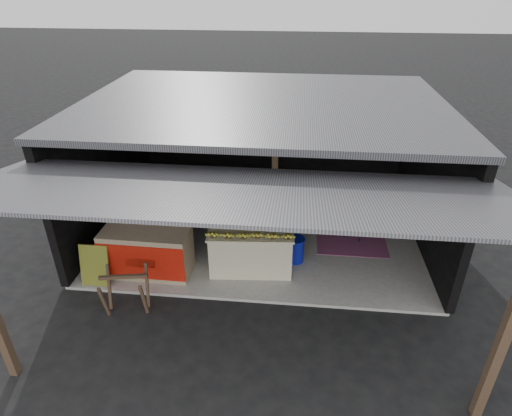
# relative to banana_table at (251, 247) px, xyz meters

# --- Properties ---
(ground) EXTENTS (80.00, 80.00, 0.00)m
(ground) POSITION_rel_banana_table_xyz_m (0.09, -1.03, -0.51)
(ground) COLOR black
(ground) RESTS_ON ground
(concrete_slab) EXTENTS (7.00, 5.00, 0.06)m
(concrete_slab) POSITION_rel_banana_table_xyz_m (0.09, 1.47, -0.48)
(concrete_slab) COLOR gray
(concrete_slab) RESTS_ON ground
(shophouse) EXTENTS (7.40, 7.29, 3.02)m
(shophouse) POSITION_rel_banana_table_xyz_m (0.09, 1.78, 1.59)
(shophouse) COLOR black
(shophouse) RESTS_ON ground
(banana_table) EXTENTS (1.70, 1.12, 0.90)m
(banana_table) POSITION_rel_banana_table_xyz_m (0.00, 0.00, 0.00)
(banana_table) COLOR beige
(banana_table) RESTS_ON concrete_slab
(banana_pile) EXTENTS (1.57, 1.02, 0.18)m
(banana_pile) POSITION_rel_banana_table_xyz_m (0.00, 0.00, 0.54)
(banana_pile) COLOR gold
(banana_pile) RESTS_ON banana_table
(white_crate) EXTENTS (1.05, 0.77, 1.09)m
(white_crate) POSITION_rel_banana_table_xyz_m (-0.03, 1.01, 0.09)
(white_crate) COLOR white
(white_crate) RESTS_ON concrete_slab
(neighbor_stall) EXTENTS (1.67, 0.77, 1.71)m
(neighbor_stall) POSITION_rel_banana_table_xyz_m (-1.97, -0.38, 0.06)
(neighbor_stall) COLOR #998466
(neighbor_stall) RESTS_ON concrete_slab
(green_signboard) EXTENTS (0.55, 0.22, 0.81)m
(green_signboard) POSITION_rel_banana_table_xyz_m (-2.84, -0.85, -0.04)
(green_signboard) COLOR black
(green_signboard) RESTS_ON concrete_slab
(sawhorse) EXTENTS (0.82, 0.81, 0.80)m
(sawhorse) POSITION_rel_banana_table_xyz_m (-2.00, -1.48, -0.01)
(sawhorse) COLOR #473223
(sawhorse) RESTS_ON ground
(water_barrel) EXTENTS (0.34, 0.34, 0.50)m
(water_barrel) POSITION_rel_banana_table_xyz_m (0.88, 0.26, -0.20)
(water_barrel) COLOR #0D1593
(water_barrel) RESTS_ON concrete_slab
(plastic_chair) EXTENTS (0.51, 0.51, 0.85)m
(plastic_chair) POSITION_rel_banana_table_xyz_m (2.19, 1.38, 0.05)
(plastic_chair) COLOR #0B123D
(plastic_chair) RESTS_ON concrete_slab
(magenta_rug) EXTENTS (1.50, 1.01, 0.01)m
(magenta_rug) POSITION_rel_banana_table_xyz_m (2.09, 1.02, -0.45)
(magenta_rug) COLOR #711952
(magenta_rug) RESTS_ON concrete_slab
(picture_frames) EXTENTS (1.62, 0.04, 0.46)m
(picture_frames) POSITION_rel_banana_table_xyz_m (-0.08, 3.86, 1.42)
(picture_frames) COLOR black
(picture_frames) RESTS_ON shophouse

